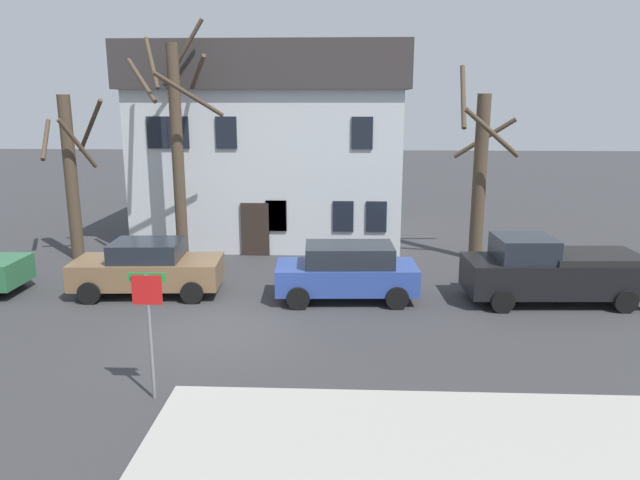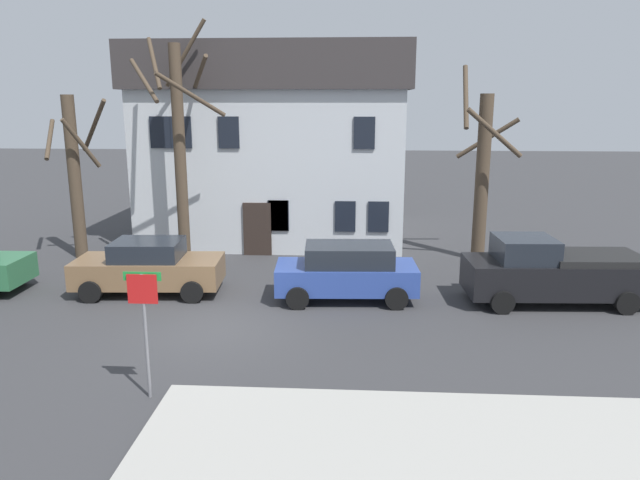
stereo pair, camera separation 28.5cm
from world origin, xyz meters
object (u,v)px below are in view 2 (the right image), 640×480
at_px(tree_bare_near, 75,173).
at_px(tree_bare_far, 482,172).
at_px(tree_bare_mid, 179,144).
at_px(bicycle_leaning, 149,254).
at_px(car_blue_wagon, 347,271).
at_px(street_sign_pole, 144,311).
at_px(pickup_truck_black, 553,272).
at_px(building_main, 277,142).
at_px(car_brown_sedan, 149,267).

xyz_separation_m(tree_bare_near, tree_bare_far, (15.40, 0.55, 0.10)).
height_order(tree_bare_mid, tree_bare_far, tree_bare_mid).
relative_size(tree_bare_near, bicycle_leaning, 3.61).
relative_size(car_blue_wagon, street_sign_pole, 1.62).
bearing_deg(car_blue_wagon, tree_bare_near, 156.61).
bearing_deg(pickup_truck_black, car_blue_wagon, -179.50).
bearing_deg(building_main, tree_bare_far, -26.59).
distance_m(tree_bare_near, car_blue_wagon, 11.64).
relative_size(building_main, tree_bare_far, 1.55).
relative_size(building_main, tree_bare_mid, 1.28).
distance_m(building_main, tree_bare_near, 8.59).
distance_m(tree_bare_near, tree_bare_mid, 4.53).
distance_m(tree_bare_far, car_brown_sedan, 12.46).
relative_size(pickup_truck_black, bicycle_leaning, 3.08).
height_order(tree_bare_near, car_blue_wagon, tree_bare_near).
xyz_separation_m(tree_bare_near, street_sign_pole, (6.50, -10.98, -1.41)).
bearing_deg(car_brown_sedan, tree_bare_mid, 87.92).
height_order(tree_bare_near, bicycle_leaning, tree_bare_near).
xyz_separation_m(pickup_truck_black, street_sign_pole, (-10.11, -6.51, 0.90)).
relative_size(tree_bare_far, pickup_truck_black, 1.37).
bearing_deg(building_main, pickup_truck_black, -44.05).
bearing_deg(bicycle_leaning, street_sign_pole, -70.76).
xyz_separation_m(tree_bare_mid, car_brown_sedan, (-0.13, -3.52, -3.59)).
bearing_deg(bicycle_leaning, tree_bare_far, 5.97).
bearing_deg(bicycle_leaning, car_blue_wagon, -26.63).
bearing_deg(tree_bare_far, tree_bare_mid, -173.34).
bearing_deg(street_sign_pole, car_brown_sedan, 109.00).
bearing_deg(building_main, car_brown_sedan, -108.33).
xyz_separation_m(tree_bare_near, car_brown_sedan, (4.19, -4.27, -2.44)).
height_order(tree_bare_far, bicycle_leaning, tree_bare_far).
xyz_separation_m(tree_bare_mid, street_sign_pole, (2.18, -10.24, -2.56)).
distance_m(car_brown_sedan, bicycle_leaning, 3.77).
distance_m(car_blue_wagon, bicycle_leaning, 8.43).
bearing_deg(car_brown_sedan, pickup_truck_black, -0.93).
distance_m(car_blue_wagon, street_sign_pole, 7.63).
bearing_deg(tree_bare_mid, pickup_truck_black, -16.86).
bearing_deg(car_blue_wagon, street_sign_pole, -121.45).
height_order(tree_bare_near, tree_bare_far, tree_bare_far).
bearing_deg(building_main, street_sign_pole, -92.38).
distance_m(tree_bare_mid, street_sign_pole, 10.77).
xyz_separation_m(tree_bare_near, pickup_truck_black, (16.61, -4.47, -2.31)).
xyz_separation_m(building_main, car_brown_sedan, (-2.96, -8.95, -3.32)).
bearing_deg(car_brown_sedan, building_main, 71.67).
bearing_deg(street_sign_pole, tree_bare_far, 52.35).
distance_m(building_main, car_blue_wagon, 10.31).
bearing_deg(street_sign_pole, bicycle_leaning, 109.24).
relative_size(car_brown_sedan, bicycle_leaning, 2.70).
relative_size(tree_bare_near, tree_bare_mid, 0.70).
relative_size(car_brown_sedan, car_blue_wagon, 1.07).
height_order(car_blue_wagon, street_sign_pole, street_sign_pole).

